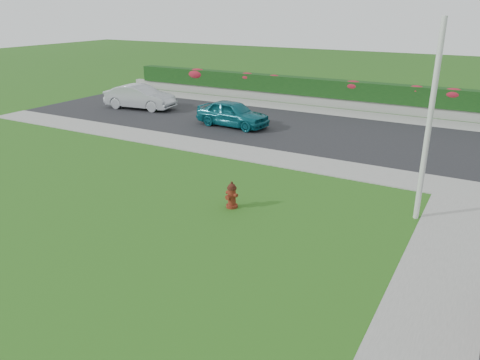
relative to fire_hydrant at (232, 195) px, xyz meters
The scene contains 17 objects.
ground 3.73m from the fire_hydrant, 98.39° to the right, with size 120.00×120.00×0.00m, color black.
street_far 11.73m from the fire_hydrant, 118.21° to the left, with size 26.00×8.00×0.04m, color black.
sidewalk_far 8.45m from the fire_hydrant, 140.82° to the left, with size 24.00×2.00×0.04m, color gray.
curb_corner 8.38m from the fire_hydrant, 39.53° to the left, with size 2.00×2.00×0.04m, color gray.
sidewalk_beyond 15.41m from the fire_hydrant, 95.74° to the left, with size 34.00×2.00×0.04m, color gray.
retaining_wall 16.90m from the fire_hydrant, 95.23° to the left, with size 34.00×0.40×0.60m, color gray.
hedge 17.02m from the fire_hydrant, 95.20° to the left, with size 32.00×0.90×1.10m, color black.
fire_hydrant is the anchor object (origin of this frame).
sedan_teal 10.64m from the fire_hydrant, 120.09° to the left, with size 1.61×4.01×1.37m, color #0D5E69.
sedan_silver 16.27m from the fire_hydrant, 140.87° to the left, with size 1.55×4.44×1.46m, color #B2B6BB.
utility_pole 6.24m from the fire_hydrant, 21.30° to the left, with size 0.16×0.16×5.85m, color silver.
flower_clump_a 21.14m from the fire_hydrant, 127.16° to the left, with size 1.55×0.99×0.77m, color #AB1D31.
flower_clump_b 18.94m from the fire_hydrant, 117.10° to the left, with size 1.17×0.75×0.58m, color #AB1D31.
flower_clump_c 18.09m from the fire_hydrant, 111.27° to the left, with size 1.02×0.65×0.51m, color #AB1D31.
flower_clump_d 16.90m from the fire_hydrant, 93.96° to the left, with size 1.23×0.79×0.61m, color #AB1D31.
flower_clump_e 17.06m from the fire_hydrant, 81.31° to the left, with size 1.11×0.71×0.55m, color #AB1D31.
flower_clump_f 17.47m from the fire_hydrant, 74.85° to the left, with size 1.27×0.82×0.64m, color #AB1D31.
Camera 1 is at (7.55, -8.22, 6.11)m, focal length 35.00 mm.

